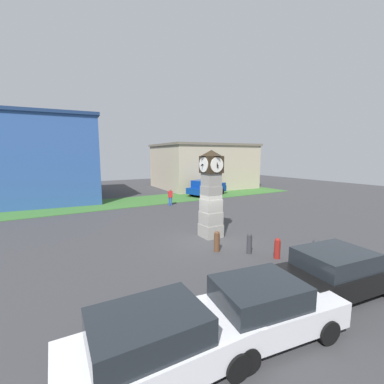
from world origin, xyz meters
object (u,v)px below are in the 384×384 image
(bollard_near_tower, at_px, (315,250))
(bollard_mid_row, at_px, (277,248))
(bollard_far_row, at_px, (249,243))
(pickup_truck, at_px, (207,188))
(car_near_tower, at_px, (265,307))
(car_by_building, at_px, (338,271))
(clock_tower, at_px, (211,195))
(pedestrian_near_bench, at_px, (170,196))
(bollard_end_row, at_px, (217,241))
(car_navy_sedan, at_px, (159,343))

(bollard_near_tower, distance_m, bollard_mid_row, 1.64)
(bollard_far_row, xyz_separation_m, pickup_truck, (8.49, 16.29, 0.41))
(bollard_near_tower, distance_m, car_near_tower, 6.05)
(bollard_mid_row, bearing_deg, car_by_building, -100.98)
(clock_tower, height_order, car_near_tower, clock_tower)
(pickup_truck, distance_m, pedestrian_near_bench, 7.31)
(clock_tower, bearing_deg, bollard_end_row, -117.35)
(pickup_truck, relative_size, pedestrian_near_bench, 3.47)
(car_navy_sedan, bearing_deg, bollard_far_row, 32.84)
(pedestrian_near_bench, bearing_deg, pickup_truck, 27.55)
(car_navy_sedan, xyz_separation_m, pedestrian_near_bench, (8.64, 17.19, 0.11))
(car_navy_sedan, xyz_separation_m, car_near_tower, (2.94, -0.21, -0.01))
(car_navy_sedan, bearing_deg, bollard_near_tower, 13.54)
(clock_tower, xyz_separation_m, car_near_tower, (-3.58, -7.62, -1.70))
(bollard_mid_row, xyz_separation_m, bollard_end_row, (-1.89, 2.15, 0.04))
(bollard_mid_row, relative_size, bollard_far_row, 0.96)
(bollard_near_tower, relative_size, car_near_tower, 0.24)
(car_navy_sedan, bearing_deg, clock_tower, 48.66)
(bollard_mid_row, height_order, car_near_tower, car_near_tower)
(car_by_building, xyz_separation_m, pickup_truck, (8.41, 20.58, 0.13))
(bollard_end_row, bearing_deg, clock_tower, 62.65)
(car_by_building, bearing_deg, pedestrian_near_bench, 83.61)
(bollard_mid_row, height_order, bollard_end_row, bollard_end_row)
(car_near_tower, bearing_deg, clock_tower, 64.86)
(car_near_tower, height_order, car_by_building, car_by_building)
(clock_tower, height_order, pedestrian_near_bench, clock_tower)
(clock_tower, relative_size, bollard_far_row, 4.97)
(bollard_end_row, relative_size, car_near_tower, 0.25)
(car_near_tower, bearing_deg, bollard_end_row, 65.71)
(car_by_building, bearing_deg, bollard_end_row, 103.51)
(car_navy_sedan, bearing_deg, bollard_end_row, 44.37)
(pickup_truck, bearing_deg, bollard_end_row, -122.40)
(bollard_end_row, xyz_separation_m, car_navy_sedan, (-5.43, -5.32, 0.26))
(bollard_near_tower, xyz_separation_m, bollard_end_row, (-3.11, 3.26, 0.02))
(bollard_mid_row, bearing_deg, pedestrian_near_bench, 84.66)
(pickup_truck, height_order, pedestrian_near_bench, pickup_truck)
(bollard_near_tower, xyz_separation_m, pedestrian_near_bench, (0.10, 15.14, 0.40))
(bollard_near_tower, height_order, car_by_building, car_by_building)
(bollard_end_row, distance_m, car_near_tower, 6.07)
(bollard_end_row, relative_size, pickup_truck, 0.19)
(pedestrian_near_bench, bearing_deg, bollard_end_row, -105.10)
(car_navy_sedan, relative_size, pedestrian_near_bench, 2.74)
(bollard_mid_row, xyz_separation_m, pickup_truck, (7.79, 17.41, 0.44))
(car_navy_sedan, distance_m, pedestrian_near_bench, 19.24)
(bollard_near_tower, bearing_deg, pickup_truck, 70.44)
(bollard_far_row, height_order, car_by_building, car_by_building)
(clock_tower, height_order, bollard_mid_row, clock_tower)
(clock_tower, distance_m, car_navy_sedan, 10.01)
(bollard_near_tower, xyz_separation_m, pickup_truck, (6.58, 18.52, 0.42))
(clock_tower, xyz_separation_m, bollard_far_row, (0.12, -3.13, -1.97))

